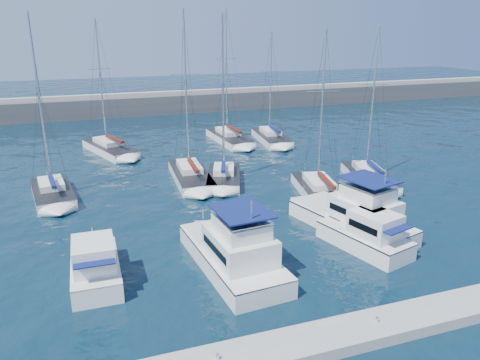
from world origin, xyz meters
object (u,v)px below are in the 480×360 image
object	(u,v)px
motor_yacht_port_inner	(235,253)
motor_yacht_stbd_outer	(367,236)
sailboat_mid_e	(369,177)
sailboat_back_b	(230,138)
motor_yacht_port_outer	(95,267)
sailboat_mid_d	(320,191)
motor_yacht_stbd_inner	(356,217)
sailboat_mid_b	(191,175)
sailboat_mid_c	(224,177)
sailboat_mid_a	(53,193)
sailboat_back_c	(271,138)
sailboat_back_a	(110,148)

from	to	relation	value
motor_yacht_port_inner	motor_yacht_stbd_outer	bearing A→B (deg)	-6.43
motor_yacht_stbd_outer	sailboat_mid_e	size ratio (longest dim) A/B	0.47
motor_yacht_stbd_outer	sailboat_back_b	distance (m)	31.38
motor_yacht_port_inner	sailboat_mid_e	size ratio (longest dim) A/B	0.67
sailboat_mid_e	sailboat_back_b	world-z (taller)	sailboat_back_b
motor_yacht_port_inner	motor_yacht_port_outer	bearing A→B (deg)	165.28
motor_yacht_port_outer	motor_yacht_port_inner	size ratio (longest dim) A/B	0.63
sailboat_mid_d	sailboat_mid_e	size ratio (longest dim) A/B	0.99
motor_yacht_stbd_inner	sailboat_mid_b	distance (m)	17.44
sailboat_mid_c	sailboat_mid_e	distance (m)	13.67
sailboat_mid_b	sailboat_mid_a	bearing A→B (deg)	-172.41
motor_yacht_stbd_outer	sailboat_mid_a	xyz separation A→B (m)	(-19.92, 17.00, -0.40)
motor_yacht_stbd_inner	sailboat_back_b	xyz separation A→B (m)	(-0.10, 28.73, -0.61)
motor_yacht_port_inner	sailboat_back_c	bearing A→B (deg)	58.44
motor_yacht_stbd_outer	sailboat_back_c	size ratio (longest dim) A/B	0.49
motor_yacht_stbd_inner	sailboat_mid_e	bearing A→B (deg)	36.66
motor_yacht_stbd_inner	motor_yacht_stbd_outer	distance (m)	2.76
sailboat_mid_b	sailboat_back_a	bearing A→B (deg)	119.70
sailboat_mid_a	sailboat_mid_d	size ratio (longest dim) A/B	1.08
motor_yacht_stbd_outer	sailboat_back_b	bearing A→B (deg)	73.64
motor_yacht_port_inner	sailboat_back_a	bearing A→B (deg)	94.35
motor_yacht_port_outer	sailboat_mid_e	bearing A→B (deg)	22.55
motor_yacht_port_inner	sailboat_back_b	xyz separation A→B (m)	(9.80, 31.12, -0.61)
motor_yacht_stbd_inner	sailboat_mid_a	size ratio (longest dim) A/B	0.65
motor_yacht_port_outer	sailboat_back_a	world-z (taller)	sailboat_back_a
motor_yacht_port_outer	sailboat_mid_d	xyz separation A→B (m)	(19.09, 8.25, -0.43)
sailboat_mid_e	sailboat_back_c	distance (m)	18.15
sailboat_mid_a	sailboat_mid_b	bearing A→B (deg)	-3.10
motor_yacht_port_inner	motor_yacht_stbd_inner	bearing A→B (deg)	8.74
motor_yacht_port_outer	sailboat_mid_b	bearing A→B (deg)	60.41
motor_yacht_stbd_inner	sailboat_back_a	bearing A→B (deg)	103.15
motor_yacht_stbd_outer	sailboat_mid_e	distance (m)	14.26
sailboat_mid_c	sailboat_back_c	bearing A→B (deg)	70.95
motor_yacht_stbd_inner	sailboat_back_c	bearing A→B (deg)	65.08
motor_yacht_port_inner	sailboat_mid_b	world-z (taller)	sailboat_mid_b
sailboat_mid_c	sailboat_back_a	distance (m)	17.39
sailboat_back_b	motor_yacht_port_inner	bearing A→B (deg)	-111.05
sailboat_mid_a	sailboat_mid_c	world-z (taller)	sailboat_mid_a
sailboat_mid_a	motor_yacht_port_outer	bearing A→B (deg)	-87.15
motor_yacht_stbd_outer	sailboat_back_b	world-z (taller)	sailboat_back_b
motor_yacht_stbd_inner	sailboat_back_a	distance (m)	31.94
sailboat_back_a	sailboat_mid_a	bearing A→B (deg)	-131.86
motor_yacht_port_outer	motor_yacht_port_inner	world-z (taller)	motor_yacht_port_inner
sailboat_back_a	sailboat_back_b	xyz separation A→B (m)	(14.75, 0.46, 0.01)
motor_yacht_port_inner	sailboat_mid_e	distance (m)	20.70
sailboat_mid_d	sailboat_mid_c	bearing A→B (deg)	148.94
sailboat_mid_a	sailboat_mid_e	distance (m)	28.49
motor_yacht_port_outer	sailboat_mid_d	bearing A→B (deg)	24.15
sailboat_back_a	motor_yacht_stbd_outer	bearing A→B (deg)	-84.59
sailboat_mid_e	sailboat_back_a	size ratio (longest dim) A/B	0.96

